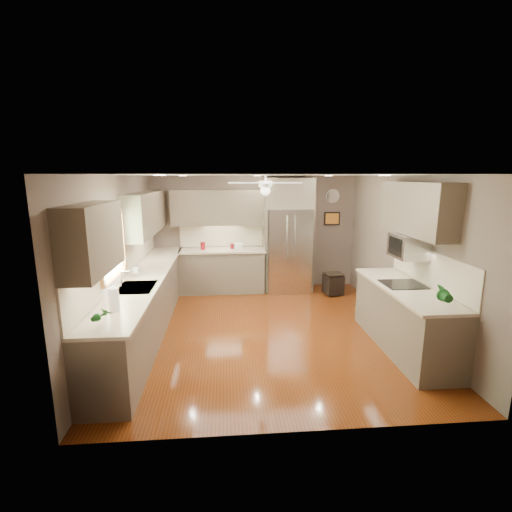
{
  "coord_description": "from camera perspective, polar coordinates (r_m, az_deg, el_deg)",
  "views": [
    {
      "loc": [
        -0.65,
        -5.68,
        2.48
      ],
      "look_at": [
        -0.13,
        0.6,
        1.12
      ],
      "focal_mm": 26.0,
      "sensor_mm": 36.0,
      "label": 1
    }
  ],
  "objects": [
    {
      "name": "recessed_lights",
      "position": [
        6.11,
        0.98,
        12.28
      ],
      "size": [
        2.84,
        3.14,
        0.01
      ],
      "color": "white",
      "rests_on": "ceiling"
    },
    {
      "name": "microwave",
      "position": [
        5.87,
        22.43,
        1.41
      ],
      "size": [
        0.43,
        0.55,
        0.34
      ],
      "color": "silver",
      "rests_on": "wall_right"
    },
    {
      "name": "uppers",
      "position": [
        6.42,
        -5.6,
        6.65
      ],
      "size": [
        4.5,
        4.7,
        0.95
      ],
      "color": "brown",
      "rests_on": "wall_left"
    },
    {
      "name": "back_run",
      "position": [
        8.13,
        -5.16,
        -2.11
      ],
      "size": [
        1.85,
        0.65,
        1.45
      ],
      "color": "brown",
      "rests_on": "ground"
    },
    {
      "name": "floor",
      "position": [
        6.23,
        1.64,
        -11.31
      ],
      "size": [
        5.0,
        5.0,
        0.0
      ],
      "primitive_type": "plane",
      "color": "#492309",
      "rests_on": "ground"
    },
    {
      "name": "potted_plant_right",
      "position": [
        4.94,
        26.98,
        -5.26
      ],
      "size": [
        0.21,
        0.18,
        0.35
      ],
      "primitive_type": "imported",
      "rotation": [
        0.0,
        0.0,
        -0.11
      ],
      "color": "#1A5B20",
      "rests_on": "right_run"
    },
    {
      "name": "wall_front",
      "position": [
        3.47,
        6.4,
        -8.7
      ],
      "size": [
        4.5,
        0.0,
        4.5
      ],
      "primitive_type": "plane",
      "rotation": [
        -1.57,
        0.0,
        0.0
      ],
      "color": "#67584E",
      "rests_on": "ground"
    },
    {
      "name": "stool",
      "position": [
        8.09,
        11.79,
        -4.21
      ],
      "size": [
        0.41,
        0.41,
        0.45
      ],
      "color": "black",
      "rests_on": "ground"
    },
    {
      "name": "wall_right",
      "position": [
        6.49,
        21.85,
        0.34
      ],
      "size": [
        0.0,
        5.0,
        5.0
      ],
      "primitive_type": "plane",
      "rotation": [
        1.57,
        0.0,
        -1.57
      ],
      "color": "#67584E",
      "rests_on": "ground"
    },
    {
      "name": "window",
      "position": [
        5.49,
        -21.32,
        1.56
      ],
      "size": [
        0.05,
        1.12,
        0.92
      ],
      "color": "#BFF2B2",
      "rests_on": "wall_left"
    },
    {
      "name": "wall_left",
      "position": [
        6.03,
        -20.06,
        -0.38
      ],
      "size": [
        0.0,
        5.0,
        5.0
      ],
      "primitive_type": "plane",
      "rotation": [
        1.57,
        0.0,
        1.57
      ],
      "color": "#67584E",
      "rests_on": "ground"
    },
    {
      "name": "bowl",
      "position": [
        8.05,
        -2.74,
        1.31
      ],
      "size": [
        0.27,
        0.27,
        0.06
      ],
      "primitive_type": "imported",
      "rotation": [
        0.0,
        0.0,
        -0.21
      ],
      "color": "beige",
      "rests_on": "back_run"
    },
    {
      "name": "ceiling",
      "position": [
        5.72,
        1.8,
        12.34
      ],
      "size": [
        5.0,
        5.0,
        0.0
      ],
      "primitive_type": "plane",
      "rotation": [
        3.14,
        0.0,
        0.0
      ],
      "color": "white",
      "rests_on": "ground"
    },
    {
      "name": "framed_print",
      "position": [
        8.55,
        11.61,
        5.66
      ],
      "size": [
        0.36,
        0.03,
        0.3
      ],
      "color": "black",
      "rests_on": "wall_back"
    },
    {
      "name": "paper_towel",
      "position": [
        4.64,
        -21.01,
        -6.24
      ],
      "size": [
        0.12,
        0.12,
        0.3
      ],
      "color": "white",
      "rests_on": "left_run"
    },
    {
      "name": "sink",
      "position": [
        5.56,
        -17.95,
        -4.89
      ],
      "size": [
        0.5,
        0.7,
        0.32
      ],
      "color": "silver",
      "rests_on": "left_run"
    },
    {
      "name": "right_run",
      "position": [
        5.87,
        21.9,
        -8.65
      ],
      "size": [
        0.7,
        2.2,
        1.45
      ],
      "color": "brown",
      "rests_on": "ground"
    },
    {
      "name": "left_run",
      "position": [
        6.3,
        -16.58,
        -6.85
      ],
      "size": [
        0.65,
        4.7,
        1.45
      ],
      "color": "brown",
      "rests_on": "ground"
    },
    {
      "name": "wall_back",
      "position": [
        8.3,
        -0.22,
        3.62
      ],
      "size": [
        4.5,
        0.0,
        4.5
      ],
      "primitive_type": "plane",
      "rotation": [
        1.57,
        0.0,
        0.0
      ],
      "color": "#67584E",
      "rests_on": "ground"
    },
    {
      "name": "potted_plant_left",
      "position": [
        4.2,
        -22.53,
        -8.38
      ],
      "size": [
        0.17,
        0.14,
        0.27
      ],
      "primitive_type": "imported",
      "rotation": [
        0.0,
        0.0,
        -0.39
      ],
      "color": "#1A5B20",
      "rests_on": "left_run"
    },
    {
      "name": "canister_d",
      "position": [
        8.05,
        -3.71,
        1.53
      ],
      "size": [
        0.08,
        0.08,
        0.11
      ],
      "primitive_type": "cylinder",
      "rotation": [
        0.0,
        0.0,
        -0.16
      ],
      "color": "maroon",
      "rests_on": "back_run"
    },
    {
      "name": "wall_clock",
      "position": [
        8.52,
        11.75,
        9.01
      ],
      "size": [
        0.3,
        0.03,
        0.3
      ],
      "color": "white",
      "rests_on": "wall_back"
    },
    {
      "name": "ceiling_fan",
      "position": [
        6.02,
        1.46,
        10.73
      ],
      "size": [
        1.18,
        1.18,
        0.32
      ],
      "color": "white",
      "rests_on": "ceiling"
    },
    {
      "name": "refrigerator",
      "position": [
        8.06,
        4.94,
        2.88
      ],
      "size": [
        1.06,
        0.75,
        2.45
      ],
      "color": "silver",
      "rests_on": "ground"
    },
    {
      "name": "canister_a",
      "position": [
        8.04,
        -8.18,
        1.56
      ],
      "size": [
        0.13,
        0.13,
        0.16
      ],
      "primitive_type": "cylinder",
      "rotation": [
        0.0,
        0.0,
        -0.29
      ],
      "color": "maroon",
      "rests_on": "back_run"
    },
    {
      "name": "soap_bottle",
      "position": [
        6.17,
        -17.9,
        -2.01
      ],
      "size": [
        0.09,
        0.09,
        0.19
      ],
      "primitive_type": "imported",
      "rotation": [
        0.0,
        0.0,
        -0.01
      ],
      "color": "white",
      "rests_on": "left_run"
    }
  ]
}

